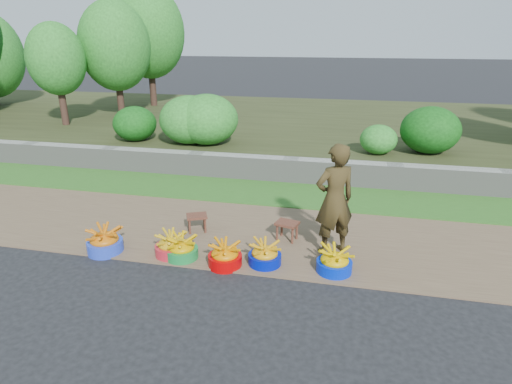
% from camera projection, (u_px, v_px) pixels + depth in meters
% --- Properties ---
extents(ground_plane, '(120.00, 120.00, 0.00)m').
position_uv_depth(ground_plane, '(249.00, 275.00, 5.94)').
color(ground_plane, black).
rests_on(ground_plane, ground).
extents(dirt_shoulder, '(80.00, 2.50, 0.02)m').
position_uv_depth(dirt_shoulder, '(266.00, 236.00, 7.08)').
color(dirt_shoulder, brown).
rests_on(dirt_shoulder, ground).
extents(grass_verge, '(80.00, 1.50, 0.04)m').
position_uv_depth(grass_verge, '(285.00, 194.00, 8.91)').
color(grass_verge, '#2E6620').
rests_on(grass_verge, ground).
extents(retaining_wall, '(80.00, 0.35, 0.55)m').
position_uv_depth(retaining_wall, '(291.00, 170.00, 9.60)').
color(retaining_wall, gray).
rests_on(retaining_wall, ground).
extents(earth_bank, '(80.00, 10.00, 0.50)m').
position_uv_depth(earth_bank, '(311.00, 128.00, 14.10)').
color(earth_bank, '#32381B').
rests_on(earth_bank, ground).
extents(vegetation, '(32.26, 8.46, 4.46)m').
position_uv_depth(vegetation, '(197.00, 52.00, 12.64)').
color(vegetation, '#342119').
rests_on(vegetation, earth_bank).
extents(basin_a, '(0.54, 0.54, 0.40)m').
position_uv_depth(basin_a, '(105.00, 241.00, 6.51)').
color(basin_a, blue).
rests_on(basin_a, ground).
extents(basin_b, '(0.49, 0.49, 0.37)m').
position_uv_depth(basin_b, '(171.00, 246.00, 6.41)').
color(basin_b, red).
rests_on(basin_b, ground).
extents(basin_c, '(0.48, 0.48, 0.36)m').
position_uv_depth(basin_c, '(182.00, 249.00, 6.32)').
color(basin_c, '#177A34').
rests_on(basin_c, ground).
extents(basin_d, '(0.49, 0.49, 0.36)m').
position_uv_depth(basin_d, '(225.00, 256.00, 6.13)').
color(basin_d, '#B20103').
rests_on(basin_d, ground).
extents(basin_e, '(0.48, 0.48, 0.36)m').
position_uv_depth(basin_e, '(265.00, 255.00, 6.15)').
color(basin_e, '#0010A3').
rests_on(basin_e, ground).
extents(basin_f, '(0.50, 0.50, 0.37)m').
position_uv_depth(basin_f, '(334.00, 262.00, 5.95)').
color(basin_f, '#0022D0').
rests_on(basin_f, ground).
extents(stool_left, '(0.41, 0.37, 0.30)m').
position_uv_depth(stool_left, '(197.00, 218.00, 7.14)').
color(stool_left, '#522B1E').
rests_on(stool_left, dirt_shoulder).
extents(stool_right, '(0.40, 0.35, 0.31)m').
position_uv_depth(stool_right, '(287.00, 226.00, 6.84)').
color(stool_right, '#522B1E').
rests_on(stool_right, dirt_shoulder).
extents(vendor_woman, '(0.74, 0.66, 1.70)m').
position_uv_depth(vendor_woman, '(335.00, 200.00, 6.26)').
color(vendor_woman, black).
rests_on(vendor_woman, dirt_shoulder).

